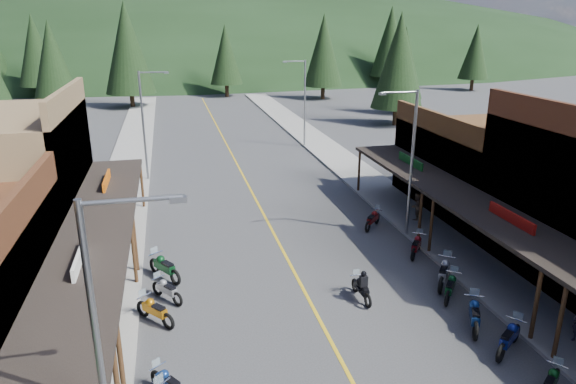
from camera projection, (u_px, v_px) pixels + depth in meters
ground at (327, 333)px, 19.50m from camera, size 220.00×220.00×0.00m
centerline at (246, 182)px, 37.98m from camera, size 0.15×90.00×0.01m
sidewalk_west at (124, 189)px, 36.08m from camera, size 3.40×94.00×0.15m
sidewalk_east at (357, 173)px, 39.84m from camera, size 3.40×94.00×0.15m
shop_west_3 at (0, 183)px, 25.86m from camera, size 10.90×10.20×8.20m
shop_east_3 at (484, 168)px, 32.12m from camera, size 10.90×10.20×6.20m
streetlight_0 at (106, 354)px, 11.05m from camera, size 2.16×0.18×8.00m
streetlight_1 at (145, 121)px, 36.92m from camera, size 2.16×0.18×8.00m
streetlight_2 at (410, 158)px, 26.99m from camera, size 2.16×0.18×8.00m
streetlight_3 at (303, 99)px, 47.32m from camera, size 2.16×0.18×8.00m
ridge_hill at (184, 64)px, 144.25m from camera, size 310.00×140.00×60.00m
pine_1 at (35, 50)px, 76.72m from camera, size 5.88×5.88×12.50m
pine_2 at (127, 48)px, 68.42m from camera, size 6.72×6.72×14.00m
pine_3 at (226, 54)px, 79.31m from camera, size 5.04×5.04×11.00m
pine_4 at (324, 50)px, 76.56m from camera, size 5.88×5.88×12.50m
pine_5 at (390, 41)px, 90.87m from camera, size 6.72×6.72×14.00m
pine_6 at (475, 52)px, 86.54m from camera, size 5.04×5.04×11.00m
pine_9 at (404, 63)px, 64.26m from camera, size 4.93×4.93×10.80m
pine_10 at (53, 62)px, 59.68m from camera, size 5.38×5.38×11.60m
pine_11 at (399, 61)px, 56.68m from camera, size 5.82×5.82×12.40m
bike_west_7 at (169, 383)px, 16.02m from camera, size 1.59×1.90×1.07m
bike_west_8 at (155, 309)px, 19.99m from camera, size 1.90×2.06×1.20m
bike_west_9 at (167, 289)px, 21.63m from camera, size 1.67×1.94×1.10m
bike_west_10 at (164, 266)px, 23.41m from camera, size 1.92×2.36×1.32m
bike_east_5 at (551, 382)px, 16.04m from camera, size 1.90×1.64×1.08m
bike_east_6 at (509, 337)px, 18.22m from camera, size 2.19×1.87×1.25m
bike_east_7 at (474, 313)px, 19.64m from camera, size 1.71×2.34×1.29m
bike_east_8 at (451, 286)px, 21.83m from camera, size 1.82×2.01×1.17m
bike_east_9 at (444, 271)px, 22.89m from camera, size 2.05×2.34×1.34m
bike_east_10 at (417, 245)px, 25.86m from camera, size 1.80×2.03×1.17m
bike_east_11 at (373, 218)px, 29.31m from camera, size 1.88×1.93×1.15m
rider_on_bike at (362, 287)px, 21.70m from camera, size 0.72×1.92×1.44m
pedestrian_east_b at (416, 206)px, 30.09m from camera, size 0.92×0.76×1.64m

